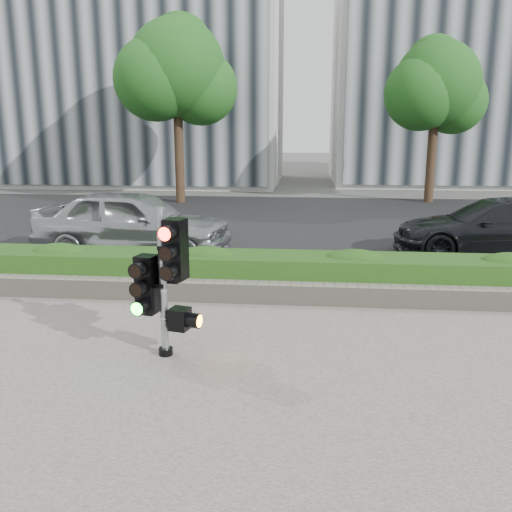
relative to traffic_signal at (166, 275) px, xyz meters
The scene contains 13 objects.
ground 1.66m from the traffic_signal, 20.04° to the left, with size 120.00×120.00×0.00m, color #51514C.
sidewalk 2.62m from the traffic_signal, 60.80° to the right, with size 16.00×11.00×0.03m, color #9E9389.
road 10.55m from the traffic_signal, 83.65° to the left, with size 60.00×13.00×0.02m, color black.
curb 3.90m from the traffic_signal, 72.01° to the left, with size 60.00×0.25×0.12m, color gray.
stone_wall 2.75m from the traffic_signal, 63.46° to the left, with size 12.00×0.32×0.34m, color gray.
hedge 3.28m from the traffic_signal, 68.68° to the left, with size 12.00×1.00×0.68m, color #417C26.
building_left 25.51m from the traffic_signal, 108.50° to the left, with size 16.00×9.00×15.00m, color #B7B7B2.
building_right 28.60m from the traffic_signal, 64.44° to the left, with size 18.00×10.00×12.00m, color #B7B7B2.
tree_left 15.85m from the traffic_signal, 102.63° to the left, with size 4.61×4.03×7.34m.
tree_right 17.63m from the traffic_signal, 67.42° to the left, with size 4.10×3.58×6.53m.
traffic_signal is the anchor object (origin of this frame).
car_silver 6.00m from the traffic_signal, 111.95° to the left, with size 1.84×4.57×1.56m, color #A0A1A7.
car_dark 8.87m from the traffic_signal, 45.93° to the left, with size 1.88×4.62×1.34m, color black.
Camera 1 is at (0.63, -6.96, 2.95)m, focal length 38.00 mm.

